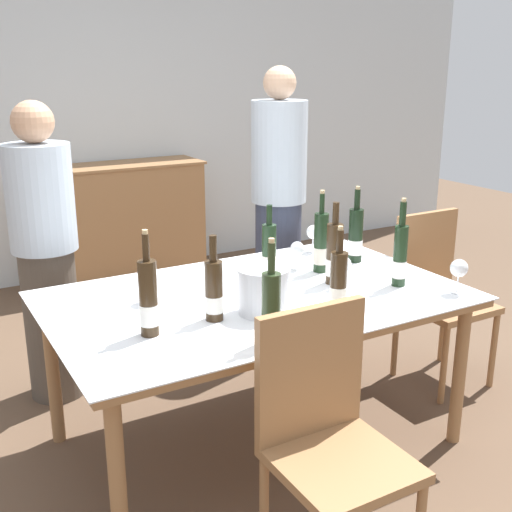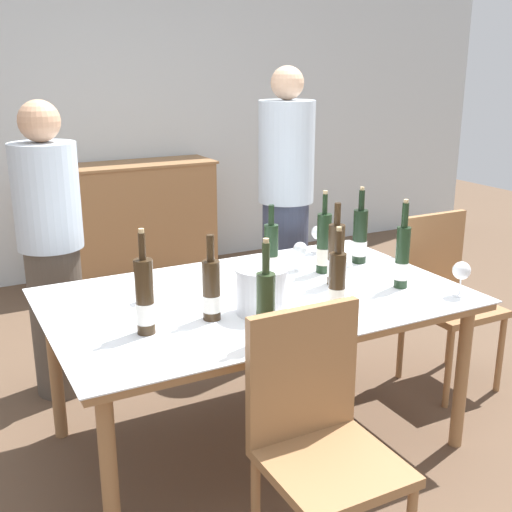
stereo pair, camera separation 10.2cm
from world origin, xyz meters
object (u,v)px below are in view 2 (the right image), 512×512
(wine_bottle_3, at_px, (337,284))
(person_guest_left, at_px, (286,211))
(wine_glass_4, at_px, (300,250))
(person_host, at_px, (52,254))
(wine_bottle_2, at_px, (211,291))
(wine_bottle_6, at_px, (266,310))
(wine_bottle_0, at_px, (402,257))
(dining_table, at_px, (256,308))
(wine_bottle_8, at_px, (145,298))
(sideboard_cabinet, at_px, (133,221))
(ice_bucket, at_px, (262,289))
(wine_bottle_5, at_px, (360,237))
(chair_near_front, at_px, (318,430))
(wine_glass_2, at_px, (318,234))
(wine_glass_0, at_px, (148,282))
(wine_glass_3, at_px, (462,272))
(wine_glass_1, at_px, (344,267))
(wine_bottle_4, at_px, (271,252))
(chair_right_end, at_px, (443,289))
(wine_bottle_1, at_px, (324,245))
(wine_bottle_7, at_px, (336,256))

(wine_bottle_3, xyz_separation_m, person_guest_left, (0.48, 1.24, -0.00))
(wine_glass_4, relative_size, person_host, 0.09)
(wine_bottle_2, xyz_separation_m, wine_bottle_6, (0.08, -0.30, 0.01))
(wine_bottle_0, xyz_separation_m, wine_glass_4, (-0.27, 0.43, -0.04))
(dining_table, distance_m, wine_bottle_8, 0.62)
(wine_bottle_3, height_order, wine_bottle_8, wine_bottle_8)
(wine_glass_4, bearing_deg, sideboard_cabinet, 93.02)
(sideboard_cabinet, height_order, ice_bucket, sideboard_cabinet)
(wine_bottle_3, bearing_deg, wine_bottle_0, 14.87)
(dining_table, height_order, wine_bottle_5, wine_bottle_5)
(wine_bottle_8, distance_m, chair_near_front, 0.80)
(wine_bottle_3, distance_m, wine_glass_2, 0.86)
(wine_bottle_3, relative_size, wine_glass_4, 2.55)
(wine_bottle_8, bearing_deg, wine_glass_2, 27.49)
(chair_near_front, height_order, person_host, person_host)
(wine_bottle_6, xyz_separation_m, wine_glass_0, (-0.24, 0.61, -0.04))
(wine_bottle_6, xyz_separation_m, wine_glass_4, (0.57, 0.69, -0.03))
(wine_glass_3, bearing_deg, wine_bottle_2, 166.36)
(dining_table, relative_size, wine_bottle_6, 4.54)
(dining_table, bearing_deg, wine_glass_1, -17.67)
(wine_glass_3, bearing_deg, wine_bottle_5, 99.19)
(wine_glass_2, relative_size, wine_glass_4, 1.05)
(sideboard_cabinet, relative_size, wine_bottle_0, 3.30)
(wine_bottle_0, bearing_deg, wine_glass_3, -52.73)
(person_host, bearing_deg, wine_bottle_4, -40.32)
(wine_bottle_3, relative_size, chair_right_end, 0.39)
(ice_bucket, bearing_deg, chair_near_front, -99.80)
(wine_bottle_8, distance_m, person_host, 1.11)
(wine_glass_2, relative_size, person_host, 0.10)
(wine_bottle_1, bearing_deg, sideboard_cabinet, 94.78)
(ice_bucket, xyz_separation_m, chair_right_end, (1.28, 0.28, -0.30))
(wine_bottle_4, height_order, person_guest_left, person_guest_left)
(wine_bottle_3, bearing_deg, wine_bottle_1, 62.47)
(wine_bottle_5, distance_m, person_host, 1.58)
(wine_bottle_2, bearing_deg, wine_bottle_7, 10.17)
(sideboard_cabinet, relative_size, person_host, 0.87)
(wine_glass_0, bearing_deg, person_host, 108.27)
(wine_bottle_4, bearing_deg, wine_glass_2, 30.27)
(sideboard_cabinet, bearing_deg, wine_bottle_1, -85.22)
(wine_bottle_8, height_order, wine_glass_3, wine_bottle_8)
(ice_bucket, distance_m, wine_glass_2, 0.92)
(wine_bottle_5, relative_size, wine_bottle_7, 1.02)
(wine_bottle_2, relative_size, person_host, 0.23)
(wine_bottle_4, relative_size, wine_glass_1, 2.33)
(sideboard_cabinet, height_order, wine_glass_3, sideboard_cabinet)
(person_host, bearing_deg, wine_glass_4, -33.67)
(wine_glass_3, bearing_deg, wine_bottle_1, 122.04)
(sideboard_cabinet, xyz_separation_m, person_guest_left, (0.44, -1.70, 0.38))
(wine_bottle_0, relative_size, person_guest_left, 0.24)
(wine_bottle_0, height_order, person_host, person_host)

